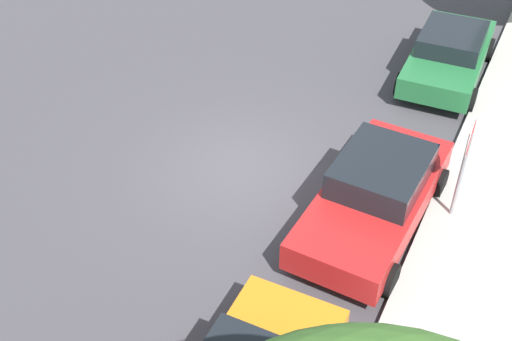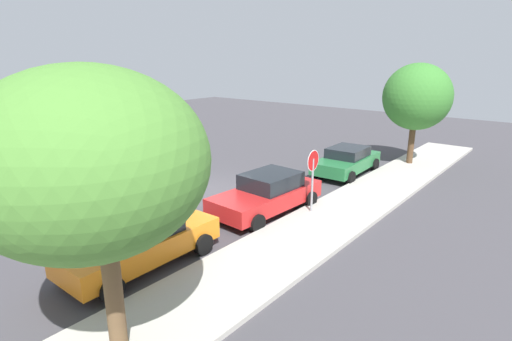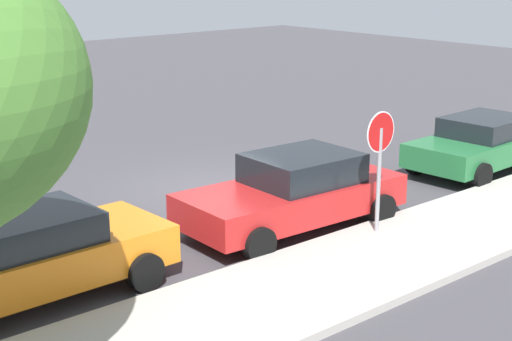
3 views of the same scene
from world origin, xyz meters
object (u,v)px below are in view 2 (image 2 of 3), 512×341
parked_car_green (347,160)px  street_tree_mid_block (90,163)px  stop_sign (313,171)px  parked_car_orange (141,241)px  street_tree_near_corner (417,97)px  parked_car_red (267,193)px

parked_car_green → street_tree_mid_block: (14.39, 2.28, 3.22)m
stop_sign → parked_car_orange: size_ratio=0.55×
stop_sign → street_tree_near_corner: (-9.55, 0.36, 1.94)m
parked_car_green → street_tree_mid_block: size_ratio=0.79×
parked_car_orange → street_tree_near_corner: street_tree_near_corner is taller
street_tree_near_corner → street_tree_mid_block: (18.25, 0.44, 0.29)m
parked_car_red → street_tree_near_corner: (-10.36, 1.80, 2.89)m
parked_car_green → street_tree_mid_block: street_tree_mid_block is taller
stop_sign → parked_car_green: stop_sign is taller
stop_sign → parked_car_orange: stop_sign is taller
parked_car_orange → street_tree_mid_block: 4.75m
parked_car_red → street_tree_mid_block: size_ratio=0.83×
street_tree_mid_block → stop_sign: bearing=-174.8°
parked_car_red → street_tree_near_corner: bearing=170.2°
parked_car_orange → street_tree_near_corner: (-15.76, 2.06, 2.91)m
stop_sign → street_tree_mid_block: size_ratio=0.44×
stop_sign → street_tree_near_corner: 9.75m
parked_car_red → parked_car_orange: size_ratio=1.04×
parked_car_green → parked_car_orange: (11.91, -0.21, 0.03)m
parked_car_orange → stop_sign: bearing=164.7°
parked_car_orange → street_tree_near_corner: size_ratio=0.84×
parked_car_red → parked_car_orange: 5.41m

